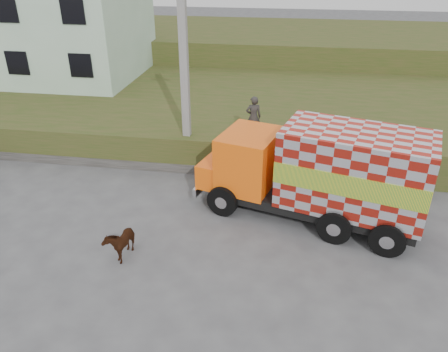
% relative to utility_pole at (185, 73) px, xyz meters
% --- Properties ---
extents(ground, '(120.00, 120.00, 0.00)m').
position_rel_utility_pole_xyz_m(ground, '(1.00, -4.60, -4.08)').
color(ground, '#474749').
rests_on(ground, ground).
extents(embankment, '(40.00, 12.00, 1.50)m').
position_rel_utility_pole_xyz_m(embankment, '(1.00, 5.40, -3.33)').
color(embankment, '#2F4517').
rests_on(embankment, ground).
extents(embankment_far, '(40.00, 12.00, 3.00)m').
position_rel_utility_pole_xyz_m(embankment_far, '(1.00, 17.40, -2.58)').
color(embankment_far, '#2F4517').
rests_on(embankment_far, ground).
extents(retaining_strip, '(16.00, 0.50, 0.40)m').
position_rel_utility_pole_xyz_m(retaining_strip, '(-1.00, -0.40, -3.88)').
color(retaining_strip, '#595651').
rests_on(retaining_strip, ground).
extents(building, '(10.00, 8.00, 6.00)m').
position_rel_utility_pole_xyz_m(building, '(-10.00, 8.40, 0.42)').
color(building, '#B5D4BA').
rests_on(building, embankment).
extents(utility_pole, '(1.20, 0.30, 8.00)m').
position_rel_utility_pole_xyz_m(utility_pole, '(0.00, 0.00, 0.00)').
color(utility_pole, gray).
rests_on(utility_pole, ground).
extents(cargo_truck, '(8.01, 4.37, 3.41)m').
position_rel_utility_pole_xyz_m(cargo_truck, '(5.35, -3.19, -2.32)').
color(cargo_truck, black).
rests_on(cargo_truck, ground).
extents(cow, '(0.70, 1.30, 1.06)m').
position_rel_utility_pole_xyz_m(cow, '(-0.65, -6.25, -3.55)').
color(cow, black).
rests_on(cow, ground).
extents(pedestrian, '(0.71, 0.55, 1.73)m').
position_rel_utility_pole_xyz_m(pedestrian, '(2.73, 0.20, -1.71)').
color(pedestrian, '#2A2826').
rests_on(pedestrian, embankment).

